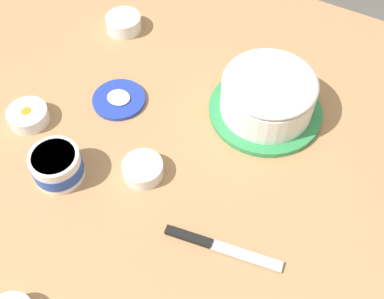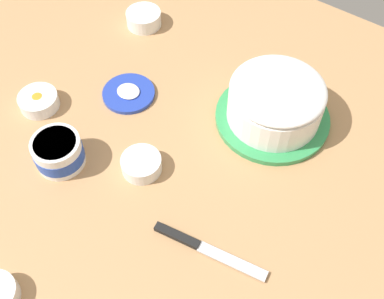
% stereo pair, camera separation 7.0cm
% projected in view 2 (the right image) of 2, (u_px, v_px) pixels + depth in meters
% --- Properties ---
extents(ground_plane, '(1.54, 1.54, 0.00)m').
position_uv_depth(ground_plane, '(145.00, 182.00, 1.00)').
color(ground_plane, tan).
extents(frosted_cake, '(0.27, 0.27, 0.12)m').
position_uv_depth(frosted_cake, '(275.00, 103.00, 1.05)').
color(frosted_cake, '#339351').
rests_on(frosted_cake, ground_plane).
extents(frosting_tub, '(0.11, 0.11, 0.07)m').
position_uv_depth(frosting_tub, '(58.00, 152.00, 1.00)').
color(frosting_tub, white).
rests_on(frosting_tub, ground_plane).
extents(frosting_tub_lid, '(0.13, 0.13, 0.02)m').
position_uv_depth(frosting_tub_lid, '(129.00, 93.00, 1.14)').
color(frosting_tub_lid, '#233DAD').
rests_on(frosting_tub_lid, ground_plane).
extents(spreading_knife, '(0.24, 0.06, 0.01)m').
position_uv_depth(spreading_knife, '(199.00, 246.00, 0.91)').
color(spreading_knife, silver).
rests_on(spreading_knife, ground_plane).
extents(sprinkle_bowl_rainbow, '(0.09, 0.09, 0.04)m').
position_uv_depth(sprinkle_bowl_rainbow, '(144.00, 18.00, 1.28)').
color(sprinkle_bowl_rainbow, white).
rests_on(sprinkle_bowl_rainbow, ground_plane).
extents(sprinkle_bowl_pink, '(0.09, 0.09, 0.03)m').
position_uv_depth(sprinkle_bowl_pink, '(141.00, 164.00, 1.01)').
color(sprinkle_bowl_pink, white).
rests_on(sprinkle_bowl_pink, ground_plane).
extents(sprinkle_bowl_orange, '(0.09, 0.09, 0.03)m').
position_uv_depth(sprinkle_bowl_orange, '(39.00, 101.00, 1.11)').
color(sprinkle_bowl_orange, white).
rests_on(sprinkle_bowl_orange, ground_plane).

